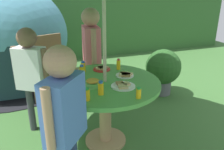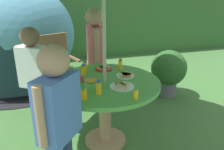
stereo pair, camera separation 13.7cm
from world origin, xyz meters
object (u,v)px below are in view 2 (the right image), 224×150
(child_in_blue_shirt, at_px, (58,108))
(cup_near, at_px, (81,78))
(juice_bottle_near_right, at_px, (84,94))
(juice_bottle_center_front, at_px, (83,69))
(garden_table, at_px, (105,94))
(juice_bottle_center_back, at_px, (85,66))
(dome_tent, at_px, (15,35))
(plate_front_edge, at_px, (104,68))
(juice_bottle_mid_left, at_px, (136,94))
(plate_back_edge, at_px, (126,75))
(wooden_chair, at_px, (56,66))
(snack_bowl, at_px, (92,83))
(juice_bottle_mid_right, at_px, (64,78))
(potted_plant, at_px, (169,70))
(juice_bottle_far_left, at_px, (120,65))
(plate_far_right, at_px, (122,86))
(child_in_pink_shirt, at_px, (95,46))
(child_in_white_shirt, at_px, (33,67))
(juice_bottle_near_left, at_px, (99,88))

(child_in_blue_shirt, distance_m, cup_near, 0.74)
(juice_bottle_near_right, relative_size, juice_bottle_center_front, 1.07)
(garden_table, height_order, juice_bottle_center_back, juice_bottle_center_back)
(dome_tent, bearing_deg, plate_front_edge, -55.25)
(juice_bottle_mid_left, bearing_deg, plate_back_edge, 79.92)
(wooden_chair, height_order, plate_back_edge, wooden_chair)
(garden_table, xyz_separation_m, snack_bowl, (-0.16, -0.10, 0.18))
(juice_bottle_near_right, xyz_separation_m, cup_near, (0.04, 0.42, -0.02))
(wooden_chair, relative_size, plate_back_edge, 5.08)
(snack_bowl, xyz_separation_m, cup_near, (-0.08, 0.17, -0.01))
(juice_bottle_center_front, distance_m, juice_bottle_mid_right, 0.32)
(wooden_chair, distance_m, potted_plant, 1.73)
(juice_bottle_center_front, height_order, cup_near, juice_bottle_center_front)
(juice_bottle_near_right, relative_size, juice_bottle_far_left, 0.91)
(plate_far_right, height_order, juice_bottle_center_back, juice_bottle_center_back)
(dome_tent, distance_m, juice_bottle_center_front, 1.98)
(child_in_pink_shirt, distance_m, snack_bowl, 0.98)
(snack_bowl, height_order, plate_front_edge, snack_bowl)
(juice_bottle_far_left, bearing_deg, child_in_pink_shirt, 108.65)
(juice_bottle_mid_left, xyz_separation_m, cup_near, (-0.39, 0.53, -0.02))
(child_in_white_shirt, relative_size, juice_bottle_center_back, 9.88)
(plate_front_edge, height_order, juice_bottle_mid_left, juice_bottle_mid_left)
(garden_table, height_order, juice_bottle_mid_left, juice_bottle_mid_left)
(dome_tent, height_order, child_in_blue_shirt, dome_tent)
(child_in_pink_shirt, relative_size, child_in_white_shirt, 1.12)
(wooden_chair, xyz_separation_m, dome_tent, (-0.60, 0.89, 0.31))
(dome_tent, relative_size, child_in_blue_shirt, 1.62)
(child_in_pink_shirt, distance_m, juice_bottle_near_right, 1.24)
(juice_bottle_center_back, bearing_deg, garden_table, -68.15)
(child_in_pink_shirt, relative_size, child_in_blue_shirt, 1.08)
(wooden_chair, xyz_separation_m, juice_bottle_center_front, (0.27, -0.89, 0.22))
(garden_table, bearing_deg, dome_tent, 116.81)
(snack_bowl, bearing_deg, juice_bottle_center_front, 92.77)
(child_in_white_shirt, bearing_deg, juice_bottle_near_right, -28.38)
(juice_bottle_far_left, bearing_deg, juice_bottle_mid_right, -159.35)
(juice_bottle_center_back, bearing_deg, snack_bowl, -91.61)
(plate_back_edge, distance_m, juice_bottle_far_left, 0.24)
(wooden_chair, bearing_deg, plate_back_edge, -78.44)
(child_in_pink_shirt, distance_m, juice_bottle_far_left, 0.58)
(child_in_pink_shirt, bearing_deg, cup_near, -16.81)
(plate_front_edge, distance_m, juice_bottle_center_front, 0.26)
(wooden_chair, height_order, dome_tent, dome_tent)
(plate_front_edge, relative_size, juice_bottle_center_back, 1.57)
(juice_bottle_far_left, bearing_deg, juice_bottle_near_left, -124.12)
(juice_bottle_far_left, distance_m, juice_bottle_center_back, 0.41)
(plate_front_edge, bearing_deg, garden_table, -102.30)
(potted_plant, xyz_separation_m, plate_far_right, (-1.13, -1.08, 0.32))
(plate_front_edge, relative_size, juice_bottle_mid_right, 1.68)
(juice_bottle_far_left, bearing_deg, plate_far_right, -106.13)
(child_in_white_shirt, bearing_deg, garden_table, 0.00)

